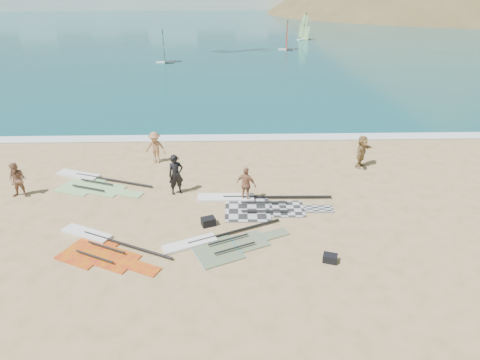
{
  "coord_description": "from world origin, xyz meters",
  "views": [
    {
      "loc": [
        0.96,
        -12.7,
        9.25
      ],
      "look_at": [
        1.41,
        4.0,
        1.0
      ],
      "focal_mm": 30.0,
      "sensor_mm": 36.0,
      "label": 1
    }
  ],
  "objects_px": {
    "gear_bag_near": "(208,222)",
    "rig_red": "(99,246)",
    "rig_orange": "(218,244)",
    "rig_grey": "(253,203)",
    "beachgoer_left": "(18,180)",
    "beachgoer_right": "(362,152)",
    "beachgoer_mid": "(155,148)",
    "gear_bag_far": "(330,258)",
    "person_wetsuit": "(176,175)",
    "beachgoer_back": "(246,184)",
    "rig_green": "(91,182)"
  },
  "relations": [
    {
      "from": "rig_grey",
      "to": "beachgoer_mid",
      "type": "xyz_separation_m",
      "value": [
        -5.25,
        4.93,
        0.87
      ]
    },
    {
      "from": "person_wetsuit",
      "to": "beachgoer_right",
      "type": "bearing_deg",
      "value": -6.87
    },
    {
      "from": "gear_bag_near",
      "to": "beachgoer_right",
      "type": "xyz_separation_m",
      "value": [
        8.19,
        5.81,
        0.74
      ]
    },
    {
      "from": "beachgoer_left",
      "to": "beachgoer_mid",
      "type": "distance_m",
      "value": 7.01
    },
    {
      "from": "beachgoer_left",
      "to": "beachgoer_mid",
      "type": "xyz_separation_m",
      "value": [
        5.85,
        3.87,
        0.05
      ]
    },
    {
      "from": "beachgoer_mid",
      "to": "beachgoer_back",
      "type": "height_order",
      "value": "beachgoer_mid"
    },
    {
      "from": "gear_bag_near",
      "to": "rig_red",
      "type": "bearing_deg",
      "value": -161.03
    },
    {
      "from": "rig_green",
      "to": "gear_bag_near",
      "type": "relative_size",
      "value": 9.62
    },
    {
      "from": "rig_grey",
      "to": "beachgoer_left",
      "type": "xyz_separation_m",
      "value": [
        -11.1,
        1.07,
        0.82
      ]
    },
    {
      "from": "person_wetsuit",
      "to": "beachgoer_left",
      "type": "height_order",
      "value": "person_wetsuit"
    },
    {
      "from": "beachgoer_back",
      "to": "beachgoer_right",
      "type": "height_order",
      "value": "beachgoer_right"
    },
    {
      "from": "person_wetsuit",
      "to": "beachgoer_right",
      "type": "distance_m",
      "value": 10.25
    },
    {
      "from": "gear_bag_near",
      "to": "person_wetsuit",
      "type": "bearing_deg",
      "value": 119.35
    },
    {
      "from": "rig_red",
      "to": "beachgoer_left",
      "type": "distance_m",
      "value": 6.54
    },
    {
      "from": "rig_green",
      "to": "beachgoer_right",
      "type": "height_order",
      "value": "beachgoer_right"
    },
    {
      "from": "beachgoer_mid",
      "to": "rig_green",
      "type": "bearing_deg",
      "value": -128.12
    },
    {
      "from": "rig_grey",
      "to": "rig_green",
      "type": "xyz_separation_m",
      "value": [
        -8.24,
        2.45,
        -0.0
      ]
    },
    {
      "from": "rig_green",
      "to": "beachgoer_right",
      "type": "distance_m",
      "value": 14.55
    },
    {
      "from": "gear_bag_near",
      "to": "beachgoer_right",
      "type": "relative_size",
      "value": 0.31
    },
    {
      "from": "beachgoer_right",
      "to": "rig_red",
      "type": "bearing_deg",
      "value": 159.82
    },
    {
      "from": "beachgoer_back",
      "to": "rig_red",
      "type": "bearing_deg",
      "value": 58.91
    },
    {
      "from": "rig_green",
      "to": "person_wetsuit",
      "type": "bearing_deg",
      "value": 4.96
    },
    {
      "from": "person_wetsuit",
      "to": "beachgoer_left",
      "type": "bearing_deg",
      "value": 157.84
    },
    {
      "from": "rig_grey",
      "to": "beachgoer_left",
      "type": "bearing_deg",
      "value": 175.68
    },
    {
      "from": "beachgoer_right",
      "to": "beachgoer_left",
      "type": "bearing_deg",
      "value": 139.34
    },
    {
      "from": "rig_green",
      "to": "rig_orange",
      "type": "bearing_deg",
      "value": -19.77
    },
    {
      "from": "rig_green",
      "to": "gear_bag_far",
      "type": "relative_size",
      "value": 10.58
    },
    {
      "from": "person_wetsuit",
      "to": "gear_bag_near",
      "type": "bearing_deg",
      "value": -83.81
    },
    {
      "from": "rig_grey",
      "to": "beachgoer_right",
      "type": "bearing_deg",
      "value": 34.47
    },
    {
      "from": "gear_bag_far",
      "to": "beachgoer_mid",
      "type": "xyz_separation_m",
      "value": [
        -7.83,
        9.27,
        0.77
      ]
    },
    {
      "from": "person_wetsuit",
      "to": "beachgoer_mid",
      "type": "relative_size",
      "value": 1.09
    },
    {
      "from": "beachgoer_left",
      "to": "person_wetsuit",
      "type": "bearing_deg",
      "value": 0.52
    },
    {
      "from": "rig_red",
      "to": "person_wetsuit",
      "type": "bearing_deg",
      "value": 85.69
    },
    {
      "from": "gear_bag_far",
      "to": "beachgoer_right",
      "type": "xyz_separation_m",
      "value": [
        3.61,
        8.4,
        0.76
      ]
    },
    {
      "from": "beachgoer_left",
      "to": "beachgoer_mid",
      "type": "bearing_deg",
      "value": 33.0
    },
    {
      "from": "rig_green",
      "to": "beachgoer_back",
      "type": "xyz_separation_m",
      "value": [
        7.92,
        -2.07,
        0.8
      ]
    },
    {
      "from": "rig_orange",
      "to": "gear_bag_near",
      "type": "bearing_deg",
      "value": 82.76
    },
    {
      "from": "rig_grey",
      "to": "gear_bag_far",
      "type": "distance_m",
      "value": 5.05
    },
    {
      "from": "beachgoer_back",
      "to": "person_wetsuit",
      "type": "bearing_deg",
      "value": 14.03
    },
    {
      "from": "rig_orange",
      "to": "beachgoer_left",
      "type": "distance_m",
      "value": 10.45
    },
    {
      "from": "rig_green",
      "to": "beachgoer_right",
      "type": "xyz_separation_m",
      "value": [
        14.43,
        1.62,
        0.86
      ]
    },
    {
      "from": "beachgoer_mid",
      "to": "beachgoer_right",
      "type": "bearing_deg",
      "value": 7.85
    },
    {
      "from": "rig_grey",
      "to": "rig_red",
      "type": "xyz_separation_m",
      "value": [
        -6.19,
        -3.18,
        -0.0
      ]
    },
    {
      "from": "rig_orange",
      "to": "gear_bag_far",
      "type": "bearing_deg",
      "value": -39.96
    },
    {
      "from": "gear_bag_far",
      "to": "person_wetsuit",
      "type": "bearing_deg",
      "value": 138.43
    },
    {
      "from": "rig_grey",
      "to": "beachgoer_back",
      "type": "distance_m",
      "value": 0.94
    },
    {
      "from": "gear_bag_far",
      "to": "beachgoer_mid",
      "type": "relative_size",
      "value": 0.28
    },
    {
      "from": "rig_grey",
      "to": "rig_orange",
      "type": "distance_m",
      "value": 3.52
    },
    {
      "from": "rig_orange",
      "to": "gear_bag_near",
      "type": "height_order",
      "value": "gear_bag_near"
    },
    {
      "from": "person_wetsuit",
      "to": "beachgoer_back",
      "type": "distance_m",
      "value": 3.44
    }
  ]
}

